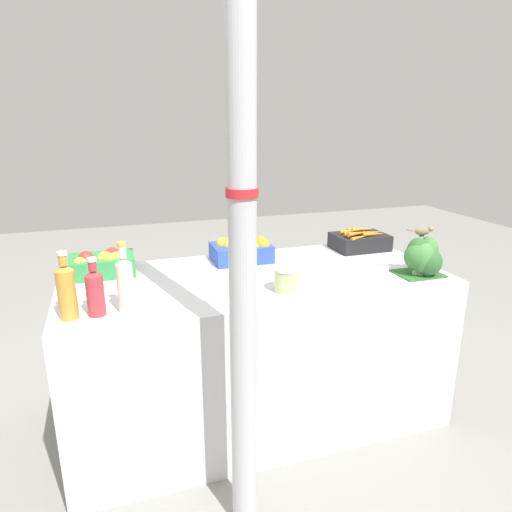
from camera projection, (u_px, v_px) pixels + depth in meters
ground_plane at (256, 413)px, 2.51m from camera, size 10.00×10.00×0.00m
market_table at (256, 347)px, 2.39m from camera, size 1.88×0.83×0.80m
support_pole at (242, 228)px, 1.50m from camera, size 0.11×0.11×2.40m
apple_crate at (103, 263)px, 2.27m from camera, size 0.31×0.23×0.12m
orange_crate at (241, 250)px, 2.49m from camera, size 0.31×0.23×0.13m
carrot_crate at (360, 241)px, 2.71m from camera, size 0.31×0.23×0.13m
broccoli_pile at (422, 257)px, 2.25m from camera, size 0.22×0.20×0.19m
juice_bottle_amber at (67, 290)px, 1.75m from camera, size 0.07×0.07×0.27m
juice_bottle_ruby at (95, 291)px, 1.79m from camera, size 0.07×0.07×0.24m
juice_bottle_cloudy at (125, 283)px, 1.81m from camera, size 0.07×0.07×0.29m
pickle_jar at (287, 279)px, 2.05m from camera, size 0.12×0.12×0.11m
sparrow_bird at (423, 231)px, 2.24m from camera, size 0.13×0.06×0.05m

